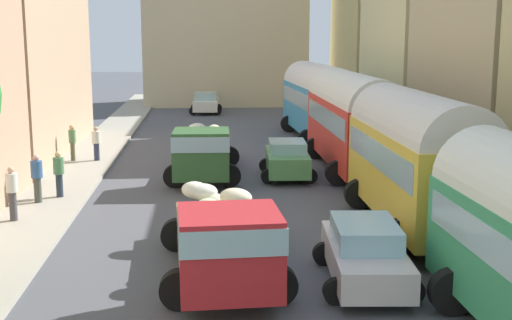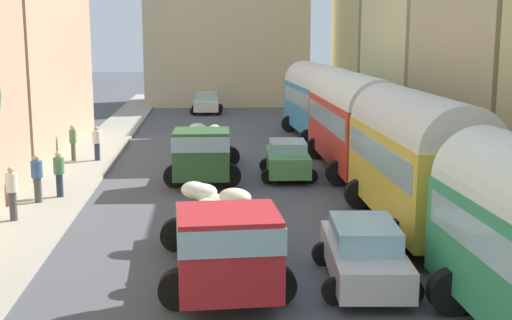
{
  "view_description": "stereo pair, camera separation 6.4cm",
  "coord_description": "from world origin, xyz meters",
  "px_view_note": "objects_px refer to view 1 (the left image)",
  "views": [
    {
      "loc": [
        -1.73,
        -4.29,
        5.9
      ],
      "look_at": [
        0.0,
        18.83,
        1.59
      ],
      "focal_mm": 47.71,
      "sensor_mm": 36.0,
      "label": 1
    },
    {
      "loc": [
        -1.67,
        -4.29,
        5.9
      ],
      "look_at": [
        0.0,
        18.83,
        1.59
      ],
      "focal_mm": 47.71,
      "sensor_mm": 36.0,
      "label": 2
    }
  ],
  "objects_px": {
    "car_0": "(200,145)",
    "cargo_truck_0": "(223,237)",
    "car_1": "(206,103)",
    "pedestrian_3": "(96,143)",
    "pedestrian_0": "(37,177)",
    "car_2": "(365,253)",
    "parked_bus_3": "(318,98)",
    "parked_bus_2": "(352,117)",
    "parked_bus_1": "(416,154)",
    "pedestrian_4": "(72,141)",
    "car_3": "(287,159)",
    "pedestrian_1": "(59,173)",
    "cargo_truck_1": "(203,151)",
    "pedestrian_2": "(12,192)"
  },
  "relations": [
    {
      "from": "pedestrian_0",
      "to": "pedestrian_3",
      "type": "xyz_separation_m",
      "value": [
        0.8,
        7.91,
        -0.06
      ]
    },
    {
      "from": "parked_bus_1",
      "to": "cargo_truck_1",
      "type": "relative_size",
      "value": 1.13
    },
    {
      "from": "car_1",
      "to": "car_2",
      "type": "height_order",
      "value": "car_1"
    },
    {
      "from": "pedestrian_3",
      "to": "pedestrian_4",
      "type": "bearing_deg",
      "value": -177.61
    },
    {
      "from": "car_2",
      "to": "pedestrian_2",
      "type": "relative_size",
      "value": 2.31
    },
    {
      "from": "parked_bus_3",
      "to": "pedestrian_4",
      "type": "distance_m",
      "value": 14.08
    },
    {
      "from": "car_0",
      "to": "cargo_truck_0",
      "type": "bearing_deg",
      "value": -87.68
    },
    {
      "from": "car_1",
      "to": "car_0",
      "type": "bearing_deg",
      "value": -90.89
    },
    {
      "from": "pedestrian_0",
      "to": "car_3",
      "type": "bearing_deg",
      "value": 23.88
    },
    {
      "from": "pedestrian_4",
      "to": "cargo_truck_0",
      "type": "bearing_deg",
      "value": -67.82
    },
    {
      "from": "cargo_truck_0",
      "to": "pedestrian_1",
      "type": "xyz_separation_m",
      "value": [
        -5.62,
        8.78,
        -0.16
      ]
    },
    {
      "from": "car_3",
      "to": "pedestrian_4",
      "type": "distance_m",
      "value": 10.2
    },
    {
      "from": "car_1",
      "to": "pedestrian_3",
      "type": "relative_size",
      "value": 2.22
    },
    {
      "from": "pedestrian_0",
      "to": "parked_bus_1",
      "type": "bearing_deg",
      "value": -16.7
    },
    {
      "from": "car_1",
      "to": "pedestrian_4",
      "type": "height_order",
      "value": "pedestrian_4"
    },
    {
      "from": "car_0",
      "to": "car_2",
      "type": "xyz_separation_m",
      "value": [
        4.01,
        -15.99,
        -0.02
      ]
    },
    {
      "from": "car_2",
      "to": "pedestrian_1",
      "type": "xyz_separation_m",
      "value": [
        -9.0,
        8.91,
        0.25
      ]
    },
    {
      "from": "pedestrian_2",
      "to": "parked_bus_3",
      "type": "bearing_deg",
      "value": 53.47
    },
    {
      "from": "car_2",
      "to": "pedestrian_1",
      "type": "distance_m",
      "value": 12.67
    },
    {
      "from": "parked_bus_2",
      "to": "pedestrian_3",
      "type": "height_order",
      "value": "parked_bus_2"
    },
    {
      "from": "pedestrian_2",
      "to": "car_2",
      "type": "bearing_deg",
      "value": -30.72
    },
    {
      "from": "parked_bus_1",
      "to": "car_0",
      "type": "height_order",
      "value": "parked_bus_1"
    },
    {
      "from": "parked_bus_1",
      "to": "pedestrian_0",
      "type": "bearing_deg",
      "value": 163.3
    },
    {
      "from": "parked_bus_2",
      "to": "parked_bus_3",
      "type": "relative_size",
      "value": 0.96
    },
    {
      "from": "parked_bus_1",
      "to": "parked_bus_3",
      "type": "xyz_separation_m",
      "value": [
        0.0,
        18.0,
        0.03
      ]
    },
    {
      "from": "pedestrian_4",
      "to": "car_1",
      "type": "bearing_deg",
      "value": 72.72
    },
    {
      "from": "parked_bus_2",
      "to": "parked_bus_3",
      "type": "xyz_separation_m",
      "value": [
        0.0,
        9.0,
        -0.01
      ]
    },
    {
      "from": "cargo_truck_1",
      "to": "car_2",
      "type": "relative_size",
      "value": 1.67
    },
    {
      "from": "car_1",
      "to": "car_2",
      "type": "xyz_separation_m",
      "value": [
        3.71,
        -35.76,
        -0.04
      ]
    },
    {
      "from": "pedestrian_1",
      "to": "pedestrian_3",
      "type": "xyz_separation_m",
      "value": [
        0.22,
        7.15,
        -0.05
      ]
    },
    {
      "from": "pedestrian_4",
      "to": "parked_bus_2",
      "type": "bearing_deg",
      "value": -11.42
    },
    {
      "from": "parked_bus_2",
      "to": "car_1",
      "type": "relative_size",
      "value": 2.48
    },
    {
      "from": "car_1",
      "to": "pedestrian_3",
      "type": "xyz_separation_m",
      "value": [
        -5.07,
        -19.7,
        0.17
      ]
    },
    {
      "from": "pedestrian_1",
      "to": "parked_bus_2",
      "type": "bearing_deg",
      "value": 21.62
    },
    {
      "from": "car_0",
      "to": "parked_bus_2",
      "type": "bearing_deg",
      "value": -20.66
    },
    {
      "from": "parked_bus_1",
      "to": "pedestrian_3",
      "type": "xyz_separation_m",
      "value": [
        -11.36,
        11.56,
        -1.37
      ]
    },
    {
      "from": "pedestrian_4",
      "to": "pedestrian_1",
      "type": "bearing_deg",
      "value": -83.15
    },
    {
      "from": "cargo_truck_0",
      "to": "pedestrian_3",
      "type": "height_order",
      "value": "cargo_truck_0"
    },
    {
      "from": "pedestrian_2",
      "to": "car_0",
      "type": "bearing_deg",
      "value": 60.47
    },
    {
      "from": "car_2",
      "to": "pedestrian_3",
      "type": "relative_size",
      "value": 2.49
    },
    {
      "from": "pedestrian_1",
      "to": "pedestrian_4",
      "type": "relative_size",
      "value": 0.99
    },
    {
      "from": "cargo_truck_0",
      "to": "pedestrian_4",
      "type": "distance_m",
      "value": 17.15
    },
    {
      "from": "car_1",
      "to": "pedestrian_3",
      "type": "bearing_deg",
      "value": -104.43
    },
    {
      "from": "parked_bus_2",
      "to": "pedestrian_2",
      "type": "distance_m",
      "value": 14.62
    },
    {
      "from": "cargo_truck_1",
      "to": "car_0",
      "type": "xyz_separation_m",
      "value": [
        -0.14,
        3.98,
        -0.43
      ]
    },
    {
      "from": "parked_bus_3",
      "to": "cargo_truck_1",
      "type": "relative_size",
      "value": 1.37
    },
    {
      "from": "parked_bus_1",
      "to": "parked_bus_2",
      "type": "distance_m",
      "value": 9.0
    },
    {
      "from": "cargo_truck_1",
      "to": "pedestrian_3",
      "type": "bearing_deg",
      "value": 140.42
    },
    {
      "from": "pedestrian_0",
      "to": "pedestrian_1",
      "type": "relative_size",
      "value": 1.02
    },
    {
      "from": "parked_bus_3",
      "to": "parked_bus_2",
      "type": "bearing_deg",
      "value": -90.0
    }
  ]
}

